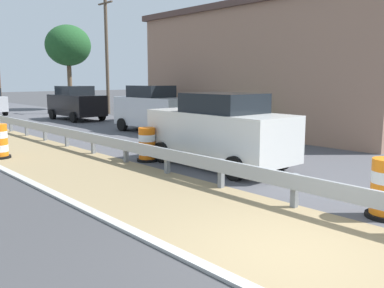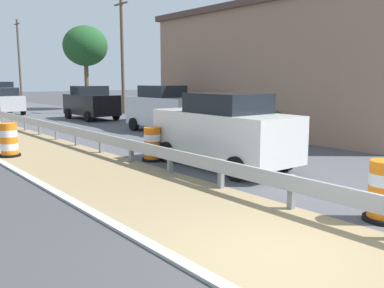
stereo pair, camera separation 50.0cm
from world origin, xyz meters
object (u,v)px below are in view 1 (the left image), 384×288
car_trailing_near_lane (153,109)px  utility_pole_mid (107,54)px  traffic_barrel_close (147,146)px  car_mid_far_lane (76,103)px  utility_pole_near (275,49)px  car_trailing_far_lane (219,130)px

car_trailing_near_lane → utility_pole_mid: bearing=158.1°
traffic_barrel_close → car_mid_far_lane: car_mid_far_lane is taller
utility_pole_near → car_trailing_near_lane: bearing=119.9°
traffic_barrel_close → utility_pole_mid: bearing=63.0°
car_trailing_near_lane → utility_pole_near: size_ratio=0.58×
utility_pole_near → utility_pole_mid: (1.02, 15.78, 0.50)m
car_trailing_near_lane → car_trailing_far_lane: car_trailing_near_lane is taller
traffic_barrel_close → car_trailing_far_lane: 2.44m
car_trailing_near_lane → car_trailing_far_lane: size_ratio=0.91×
car_mid_far_lane → car_trailing_far_lane: bearing=-13.2°
utility_pole_mid → car_trailing_far_lane: bearing=-111.4°
car_mid_far_lane → utility_pole_near: utility_pole_near is taller
utility_pole_mid → car_mid_far_lane: bearing=-145.6°
traffic_barrel_close → car_mid_far_lane: size_ratio=0.25×
car_trailing_far_lane → utility_pole_mid: (7.26, 18.54, 3.27)m
car_trailing_far_lane → utility_pole_near: utility_pole_near is taller
car_mid_far_lane → utility_pole_near: size_ratio=0.58×
car_mid_far_lane → car_trailing_far_lane: size_ratio=0.91×
traffic_barrel_close → car_trailing_near_lane: car_trailing_near_lane is taller
car_trailing_far_lane → utility_pole_mid: 20.18m
car_trailing_near_lane → car_mid_far_lane: size_ratio=1.00×
car_trailing_far_lane → car_trailing_near_lane: bearing=-22.2°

